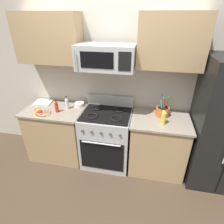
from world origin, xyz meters
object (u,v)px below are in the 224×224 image
at_px(microwave, 106,57).
at_px(bottle_hot_sauce, 56,106).
at_px(utensil_crock, 163,111).
at_px(bottle_oil, 164,117).
at_px(prep_bowl, 79,104).
at_px(bottle_vinegar, 67,103).
at_px(refrigerator, 224,126).
at_px(range_oven, 107,137).
at_px(cutting_board, 44,102).
at_px(fruit_basket, 40,112).

height_order(microwave, bottle_hot_sauce, microwave).
xyz_separation_m(utensil_crock, bottle_oil, (0.00, -0.23, 0.03)).
distance_m(microwave, prep_bowl, 0.97).
bearing_deg(bottle_oil, prep_bowl, 167.39).
bearing_deg(bottle_oil, bottle_vinegar, 173.61).
bearing_deg(prep_bowl, refrigerator, -5.44).
bearing_deg(bottle_hot_sauce, range_oven, 5.92).
height_order(cutting_board, bottle_oil, bottle_oil).
distance_m(utensil_crock, fruit_basket, 1.84).
distance_m(bottle_hot_sauce, bottle_oil, 1.61).
height_order(refrigerator, bottle_oil, refrigerator).
bearing_deg(utensil_crock, fruit_basket, -169.35).
relative_size(refrigerator, prep_bowl, 11.46).
bearing_deg(fruit_basket, bottle_oil, 3.35).
bearing_deg(range_oven, prep_bowl, 159.48).
xyz_separation_m(range_oven, prep_bowl, (-0.50, 0.19, 0.47)).
distance_m(range_oven, cutting_board, 1.26).
relative_size(bottle_vinegar, bottle_oil, 0.89).
height_order(refrigerator, microwave, microwave).
bearing_deg(utensil_crock, bottle_hot_sauce, -172.82).
bearing_deg(fruit_basket, bottle_hot_sauce, 34.34).
distance_m(fruit_basket, cutting_board, 0.45).
relative_size(refrigerator, fruit_basket, 8.20).
distance_m(range_oven, refrigerator, 1.72).
xyz_separation_m(microwave, fruit_basket, (-0.97, -0.25, -0.80)).
xyz_separation_m(utensil_crock, cutting_board, (-1.99, 0.06, -0.07)).
xyz_separation_m(cutting_board, bottle_oil, (2.00, -0.30, 0.10)).
distance_m(microwave, bottle_hot_sauce, 1.08).
relative_size(refrigerator, bottle_vinegar, 8.61).
relative_size(utensil_crock, fruit_basket, 1.46).
xyz_separation_m(refrigerator, microwave, (-1.66, 0.05, 0.84)).
xyz_separation_m(microwave, utensil_crock, (0.83, 0.09, -0.77)).
bearing_deg(refrigerator, fruit_basket, -175.65).
distance_m(refrigerator, cutting_board, 2.82).
bearing_deg(bottle_vinegar, range_oven, -4.85).
bearing_deg(range_oven, utensil_crock, 8.34).
height_order(utensil_crock, fruit_basket, utensil_crock).
height_order(bottle_vinegar, bottle_oil, bottle_oil).
xyz_separation_m(utensil_crock, bottle_vinegar, (-1.49, -0.07, 0.02)).
bearing_deg(range_oven, refrigerator, -0.60).
relative_size(fruit_basket, bottle_hot_sauce, 1.07).
bearing_deg(fruit_basket, refrigerator, 4.35).
bearing_deg(microwave, range_oven, -89.98).
height_order(microwave, cutting_board, microwave).
relative_size(refrigerator, cutting_board, 6.57).
bearing_deg(bottle_hot_sauce, cutting_board, 145.48).
distance_m(refrigerator, fruit_basket, 2.64).
distance_m(refrigerator, microwave, 1.86).
bearing_deg(prep_bowl, range_oven, -20.52).
xyz_separation_m(cutting_board, bottle_hot_sauce, (0.39, -0.27, 0.09)).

